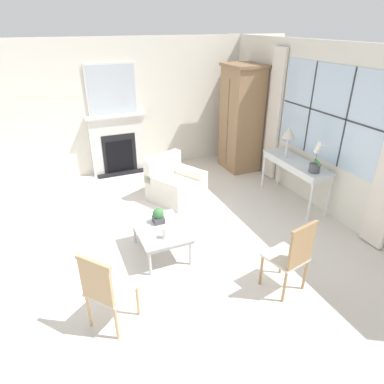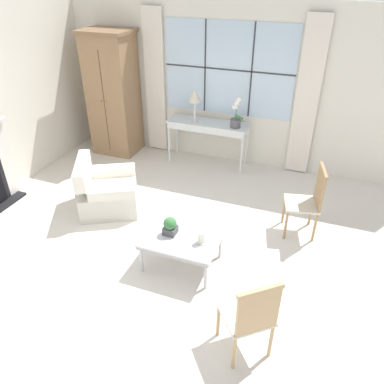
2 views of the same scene
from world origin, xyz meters
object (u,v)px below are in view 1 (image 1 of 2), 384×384
object	(u,v)px
armoire	(241,119)
armchair_upholstered	(175,185)
fireplace	(117,139)
table_lamp	(289,133)
console_table	(296,166)
potted_plant_small	(158,216)
potted_orchid	(316,160)
side_chair_wooden	(293,254)
accent_chair_wooden	(105,288)
pillar_candle	(165,233)
coffee_table	(161,231)

from	to	relation	value
armoire	armchair_upholstered	size ratio (longest dim) A/B	1.96
fireplace	table_lamp	distance (m)	3.61
console_table	potted_plant_small	distance (m)	2.80
potted_orchid	side_chair_wooden	world-z (taller)	potted_orchid
armchair_upholstered	accent_chair_wooden	size ratio (longest dim) A/B	1.18
table_lamp	pillar_candle	xyz separation A→B (m)	(1.09, -2.73, -0.76)
fireplace	accent_chair_wooden	distance (m)	4.46
table_lamp	accent_chair_wooden	size ratio (longest dim) A/B	0.60
armoire	pillar_candle	xyz separation A→B (m)	(2.71, -2.70, -0.65)
armoire	side_chair_wooden	distance (m)	4.14
potted_orchid	potted_plant_small	bearing A→B (deg)	-91.68
table_lamp	potted_plant_small	world-z (taller)	table_lamp
side_chair_wooden	potted_orchid	bearing A→B (deg)	133.83
side_chair_wooden	potted_plant_small	xyz separation A→B (m)	(-1.53, -1.20, -0.03)
fireplace	accent_chair_wooden	world-z (taller)	fireplace
potted_orchid	accent_chair_wooden	bearing A→B (deg)	-72.77
armoire	accent_chair_wooden	bearing A→B (deg)	-46.05
fireplace	armoire	bearing A→B (deg)	72.68
fireplace	table_lamp	xyz separation A→B (m)	(2.43, 2.62, 0.49)
potted_plant_small	fireplace	bearing A→B (deg)	178.55
potted_plant_small	console_table	bearing A→B (deg)	99.05
side_chair_wooden	potted_plant_small	size ratio (longest dim) A/B	4.42
fireplace	side_chair_wooden	bearing A→B (deg)	13.54
fireplace	pillar_candle	bearing A→B (deg)	-1.84
potted_orchid	side_chair_wooden	xyz separation A→B (m)	(1.45, -1.51, -0.44)
potted_orchid	accent_chair_wooden	world-z (taller)	potted_orchid
fireplace	side_chair_wooden	xyz separation A→B (m)	(4.64, 1.12, -0.20)
console_table	side_chair_wooden	size ratio (longest dim) A/B	1.45
potted_orchid	side_chair_wooden	bearing A→B (deg)	-46.17
console_table	armchair_upholstered	world-z (taller)	console_table
console_table	side_chair_wooden	xyz separation A→B (m)	(1.97, -1.56, -0.15)
potted_orchid	pillar_candle	xyz separation A→B (m)	(0.34, -2.74, -0.52)
accent_chair_wooden	pillar_candle	distance (m)	1.25
fireplace	accent_chair_wooden	bearing A→B (deg)	-13.78
armoire	pillar_candle	bearing A→B (deg)	-44.92
armoire	table_lamp	xyz separation A→B (m)	(1.62, 0.02, 0.12)
armchair_upholstered	potted_plant_small	distance (m)	1.63
table_lamp	coffee_table	distance (m)	2.97
table_lamp	potted_plant_small	bearing A→B (deg)	-75.98
armchair_upholstered	coffee_table	size ratio (longest dim) A/B	1.26
potted_orchid	accent_chair_wooden	distance (m)	3.89
accent_chair_wooden	potted_plant_small	xyz separation A→B (m)	(-1.22, 0.98, -0.01)
pillar_candle	side_chair_wooden	bearing A→B (deg)	47.78
table_lamp	pillar_candle	world-z (taller)	table_lamp
armchair_upholstered	side_chair_wooden	distance (m)	2.98
potted_plant_small	armoire	bearing A→B (deg)	130.70
console_table	accent_chair_wooden	bearing A→B (deg)	-66.03
potted_orchid	pillar_candle	bearing A→B (deg)	-83.02
side_chair_wooden	potted_plant_small	world-z (taller)	side_chair_wooden
armchair_upholstered	coffee_table	bearing A→B (deg)	-27.00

